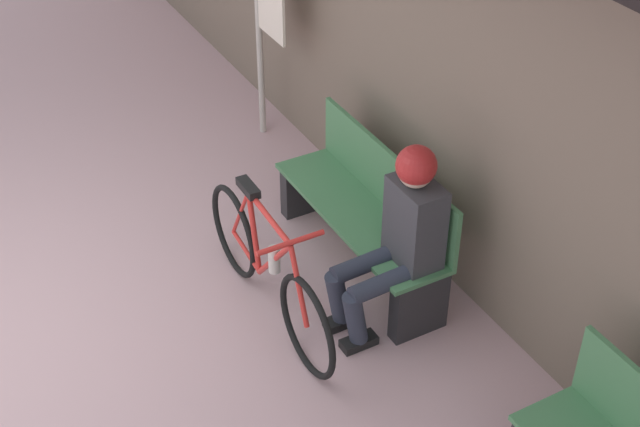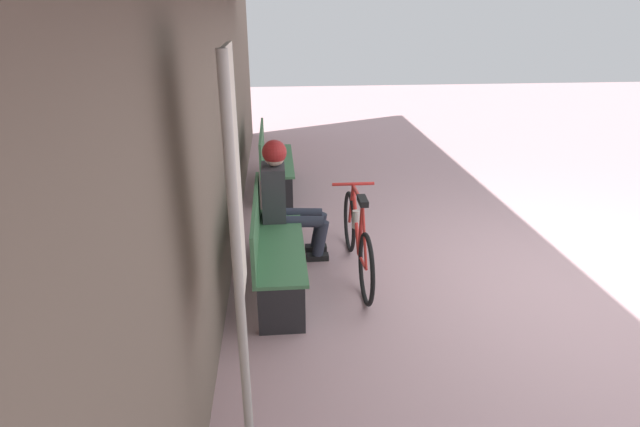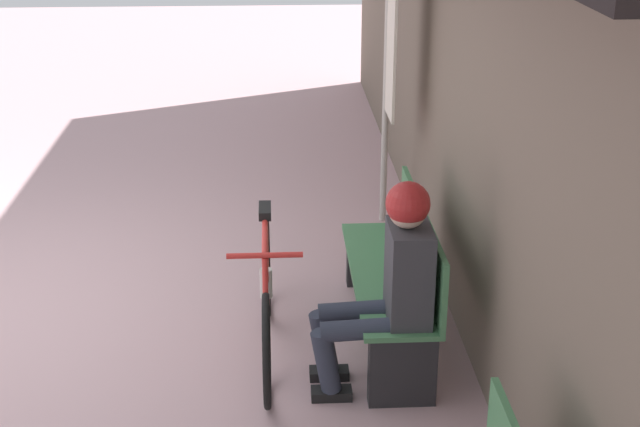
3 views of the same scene
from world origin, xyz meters
name	(u,v)px [view 1 (image 1 of 3)]	position (x,y,z in m)	size (l,w,h in m)	color
park_bench_near	(366,216)	(0.32, 2.56, 0.38)	(1.50, 0.42, 0.83)	#477F51
bicycle	(268,271)	(0.47, 1.80, 0.35)	(1.60, 0.40, 0.84)	black
person_seated	(400,229)	(0.86, 2.45, 0.68)	(0.34, 0.63, 1.20)	#2D3342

